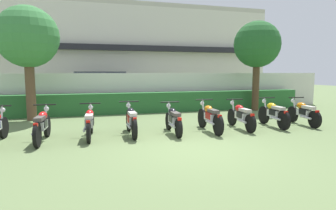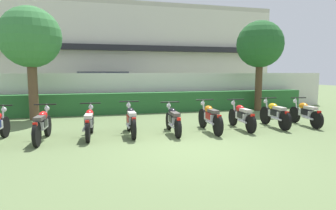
{
  "view_description": "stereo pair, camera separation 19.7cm",
  "coord_description": "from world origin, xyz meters",
  "views": [
    {
      "loc": [
        -2.5,
        -6.36,
        1.87
      ],
      "look_at": [
        0.0,
        2.23,
        0.83
      ],
      "focal_mm": 30.71,
      "sensor_mm": 36.0,
      "label": 1
    },
    {
      "loc": [
        -2.31,
        -6.41,
        1.87
      ],
      "look_at": [
        0.0,
        2.23,
        0.83
      ],
      "focal_mm": 30.71,
      "sensor_mm": 36.0,
      "label": 2
    }
  ],
  "objects": [
    {
      "name": "building",
      "position": [
        0.0,
        15.94,
        3.27
      ],
      "size": [
        21.45,
        6.5,
        6.54
      ],
      "color": "beige",
      "rests_on": "ground"
    },
    {
      "name": "motorcycle_in_row_3",
      "position": [
        -1.21,
        1.98,
        0.46
      ],
      "size": [
        0.6,
        1.87,
        0.97
      ],
      "rotation": [
        0.0,
        0.0,
        1.55
      ],
      "color": "black",
      "rests_on": "ground"
    },
    {
      "name": "motorcycle_in_row_2",
      "position": [
        -2.39,
        1.96,
        0.45
      ],
      "size": [
        0.6,
        1.84,
        0.96
      ],
      "rotation": [
        0.0,
        0.0,
        1.5
      ],
      "color": "black",
      "rests_on": "ground"
    },
    {
      "name": "tree_near_inspector",
      "position": [
        -4.5,
        5.71,
        3.14
      ],
      "size": [
        2.31,
        2.31,
        4.34
      ],
      "color": "brown",
      "rests_on": "ground"
    },
    {
      "name": "compound_wall",
      "position": [
        0.0,
        7.29,
        0.9
      ],
      "size": [
        20.37,
        0.3,
        1.81
      ],
      "primitive_type": "cube",
      "color": "silver",
      "rests_on": "ground"
    },
    {
      "name": "motorcycle_in_row_7",
      "position": [
        3.66,
        1.93,
        0.46
      ],
      "size": [
        0.6,
        1.84,
        0.97
      ],
      "rotation": [
        0.0,
        0.0,
        1.5
      ],
      "color": "black",
      "rests_on": "ground"
    },
    {
      "name": "motorcycle_in_row_6",
      "position": [
        2.4,
        1.92,
        0.44
      ],
      "size": [
        0.6,
        1.89,
        0.95
      ],
      "rotation": [
        0.0,
        0.0,
        1.51
      ],
      "color": "black",
      "rests_on": "ground"
    },
    {
      "name": "ground",
      "position": [
        0.0,
        0.0,
        0.0
      ],
      "size": [
        60.0,
        60.0,
        0.0
      ],
      "primitive_type": "plane",
      "color": "#607547"
    },
    {
      "name": "parked_car",
      "position": [
        -1.46,
        10.12,
        0.94
      ],
      "size": [
        4.63,
        2.37,
        1.89
      ],
      "rotation": [
        0.0,
        0.0,
        -0.08
      ],
      "color": "navy",
      "rests_on": "ground"
    },
    {
      "name": "motorcycle_in_row_1",
      "position": [
        -3.62,
        1.83,
        0.45
      ],
      "size": [
        0.6,
        1.88,
        0.97
      ],
      "rotation": [
        0.0,
        0.0,
        1.5
      ],
      "color": "black",
      "rests_on": "ground"
    },
    {
      "name": "hedge_row",
      "position": [
        0.0,
        6.59,
        0.46
      ],
      "size": [
        16.3,
        0.7,
        0.92
      ],
      "primitive_type": "cube",
      "color": "#28602D",
      "rests_on": "ground"
    },
    {
      "name": "tree_far_side",
      "position": [
        5.5,
        5.86,
        3.13
      ],
      "size": [
        2.21,
        2.21,
        4.28
      ],
      "color": "#4C3823",
      "rests_on": "ground"
    },
    {
      "name": "motorcycle_in_row_5",
      "position": [
        1.25,
        1.83,
        0.46
      ],
      "size": [
        0.6,
        1.95,
        0.98
      ],
      "rotation": [
        0.0,
        0.0,
        1.53
      ],
      "color": "black",
      "rests_on": "ground"
    },
    {
      "name": "motorcycle_in_row_4",
      "position": [
        0.05,
        1.84,
        0.44
      ],
      "size": [
        0.6,
        1.8,
        0.94
      ],
      "rotation": [
        0.0,
        0.0,
        1.52
      ],
      "color": "black",
      "rests_on": "ground"
    },
    {
      "name": "motorcycle_in_row_8",
      "position": [
        4.88,
        1.92,
        0.44
      ],
      "size": [
        0.6,
        1.82,
        0.95
      ],
      "rotation": [
        0.0,
        0.0,
        1.47
      ],
      "color": "black",
      "rests_on": "ground"
    }
  ]
}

